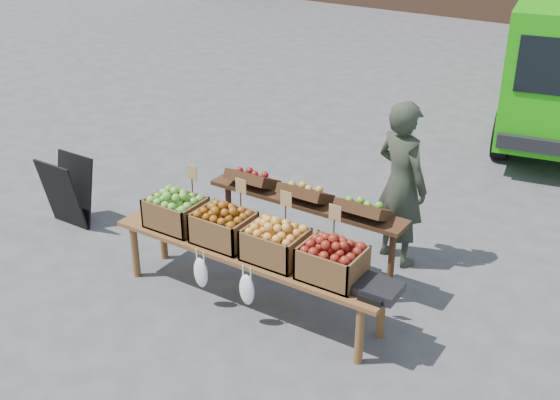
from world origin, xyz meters
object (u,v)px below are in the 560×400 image
Objects in this scene: crate_red_apples at (275,244)px; crate_russet_pears at (223,228)px; vendor at (401,184)px; crate_golden_apples at (176,212)px; back_table at (305,226)px; display_bench at (250,277)px; crate_green_apples at (332,263)px; weighing_scale at (379,289)px; chalkboard_sign at (68,192)px.

crate_russet_pears is at bearing 180.00° from crate_red_apples.
vendor is at bearing 54.24° from crate_russet_pears.
vendor is at bearing 71.09° from crate_red_apples.
vendor is at bearing 42.33° from crate_golden_apples.
back_table is at bearing 36.76° from crate_golden_apples.
crate_red_apples is (0.28, 0.00, 0.42)m from display_bench.
back_table is at bearing 133.63° from crate_green_apples.
weighing_scale is (1.11, -0.72, 0.09)m from back_table.
vendor reaches higher than crate_golden_apples.
display_bench is at bearing 0.00° from crate_russet_pears.
display_bench is 1.29m from weighing_scale.
crate_russet_pears is 1.00× the size of crate_red_apples.
weighing_scale is (1.52, 0.00, -0.10)m from crate_russet_pears.
crate_red_apples is at bearing 92.67° from vendor.
vendor is 3.34× the size of crate_red_apples.
back_table is at bearing 70.81° from vendor.
vendor is 1.80m from crate_russet_pears.
crate_red_apples is at bearing -3.79° from chalkboard_sign.
vendor is 1.02m from back_table.
crate_green_apples is 1.47× the size of weighing_scale.
weighing_scale is at bearing 129.68° from vendor.
chalkboard_sign reaches higher than display_bench.
vendor is 2.10× the size of chalkboard_sign.
vendor is 3.34× the size of crate_green_apples.
vendor is at bearing 92.01° from crate_green_apples.
back_table reaches higher than weighing_scale.
weighing_scale is at bearing -32.94° from back_table.
back_table is 0.85m from crate_russet_pears.
chalkboard_sign is at bearing 173.41° from crate_golden_apples.
back_table is 1.22m from crate_golden_apples.
crate_green_apples is (0.55, 0.00, 0.00)m from crate_red_apples.
crate_red_apples is at bearing 180.00° from crate_green_apples.
chalkboard_sign is 2.85m from crate_red_apples.
crate_red_apples is 0.98m from weighing_scale.
display_bench is at bearing 180.00° from weighing_scale.
display_bench is at bearing 180.00° from crate_red_apples.
crate_red_apples is at bearing 180.00° from weighing_scale.
crate_red_apples is (2.83, -0.20, 0.31)m from chalkboard_sign.
crate_russet_pears is (-0.41, -0.72, 0.19)m from back_table.
chalkboard_sign is at bearing 175.96° from crate_red_apples.
vendor is at bearing 62.02° from display_bench.
back_table reaches higher than chalkboard_sign.
back_table is 1.01m from crate_green_apples.
crate_green_apples reaches higher than display_bench.
weighing_scale is (1.25, 0.00, 0.33)m from display_bench.
crate_red_apples is 0.55m from crate_green_apples.
crate_russet_pears is at bearing -4.76° from chalkboard_sign.
vendor reaches higher than crate_red_apples.
crate_russet_pears reaches higher than display_bench.
vendor reaches higher than crate_russet_pears.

